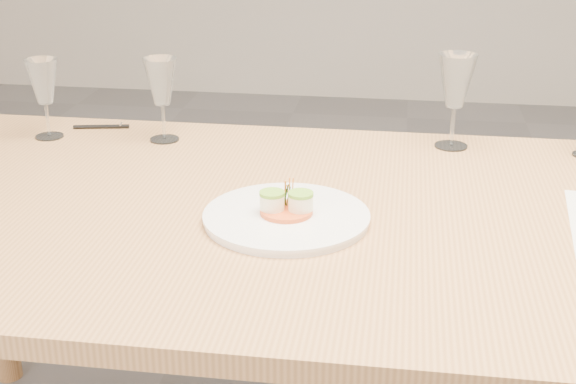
# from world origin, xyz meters

# --- Properties ---
(dining_table) EXTENTS (2.40, 1.00, 0.75)m
(dining_table) POSITION_xyz_m (0.00, 0.00, 0.68)
(dining_table) COLOR tan
(dining_table) RESTS_ON ground
(dinner_plate) EXTENTS (0.31, 0.31, 0.08)m
(dinner_plate) POSITION_xyz_m (-0.23, -0.06, 0.76)
(dinner_plate) COLOR white
(dinner_plate) RESTS_ON dining_table
(ballpoint_pen) EXTENTS (0.14, 0.04, 0.01)m
(ballpoint_pen) POSITION_xyz_m (-0.77, 0.42, 0.75)
(ballpoint_pen) COLOR black
(ballpoint_pen) RESTS_ON dining_table
(wine_glass_0) EXTENTS (0.08, 0.08, 0.19)m
(wine_glass_0) POSITION_xyz_m (-0.87, 0.34, 0.88)
(wine_glass_0) COLOR white
(wine_glass_0) RESTS_ON dining_table
(wine_glass_1) EXTENTS (0.08, 0.08, 0.20)m
(wine_glass_1) POSITION_xyz_m (-0.59, 0.36, 0.89)
(wine_glass_1) COLOR white
(wine_glass_1) RESTS_ON dining_table
(wine_glass_2) EXTENTS (0.09, 0.09, 0.22)m
(wine_glass_2) POSITION_xyz_m (0.08, 0.41, 0.90)
(wine_glass_2) COLOR white
(wine_glass_2) RESTS_ON dining_table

